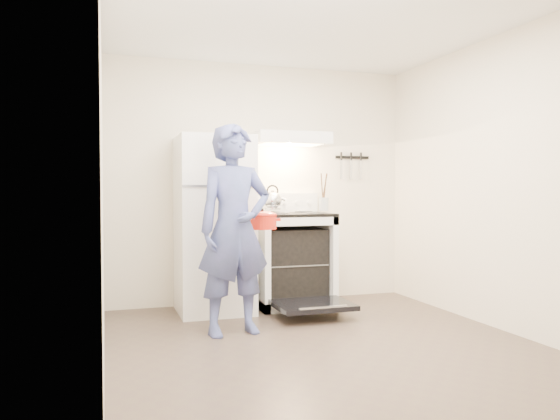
{
  "coord_description": "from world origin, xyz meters",
  "views": [
    {
      "loc": [
        -1.59,
        -3.77,
        1.18
      ],
      "look_at": [
        -0.05,
        1.0,
        1.0
      ],
      "focal_mm": 35.0,
      "sensor_mm": 36.0,
      "label": 1
    }
  ],
  "objects_px": {
    "stove_body": "(292,261)",
    "tea_kettle": "(273,199)",
    "refrigerator": "(214,224)",
    "person": "(235,229)",
    "dutch_oven": "(262,222)"
  },
  "relations": [
    {
      "from": "stove_body",
      "to": "tea_kettle",
      "type": "height_order",
      "value": "tea_kettle"
    },
    {
      "from": "refrigerator",
      "to": "person",
      "type": "xyz_separation_m",
      "value": [
        0.0,
        -0.87,
        0.01
      ]
    },
    {
      "from": "tea_kettle",
      "to": "dutch_oven",
      "type": "xyz_separation_m",
      "value": [
        -0.33,
        -0.74,
        -0.19
      ]
    },
    {
      "from": "stove_body",
      "to": "person",
      "type": "relative_size",
      "value": 0.53
    },
    {
      "from": "stove_body",
      "to": "person",
      "type": "distance_m",
      "value": 1.27
    },
    {
      "from": "stove_body",
      "to": "tea_kettle",
      "type": "xyz_separation_m",
      "value": [
        -0.18,
        0.09,
        0.63
      ]
    },
    {
      "from": "tea_kettle",
      "to": "dutch_oven",
      "type": "bearing_deg",
      "value": -113.93
    },
    {
      "from": "stove_body",
      "to": "dutch_oven",
      "type": "distance_m",
      "value": 0.93
    },
    {
      "from": "stove_body",
      "to": "dutch_oven",
      "type": "height_order",
      "value": "dutch_oven"
    },
    {
      "from": "person",
      "to": "dutch_oven",
      "type": "relative_size",
      "value": 5.16
    },
    {
      "from": "person",
      "to": "dutch_oven",
      "type": "xyz_separation_m",
      "value": [
        0.3,
        0.25,
        0.04
      ]
    },
    {
      "from": "stove_body",
      "to": "person",
      "type": "height_order",
      "value": "person"
    },
    {
      "from": "person",
      "to": "dutch_oven",
      "type": "height_order",
      "value": "person"
    },
    {
      "from": "refrigerator",
      "to": "dutch_oven",
      "type": "height_order",
      "value": "refrigerator"
    },
    {
      "from": "tea_kettle",
      "to": "person",
      "type": "relative_size",
      "value": 0.17
    }
  ]
}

